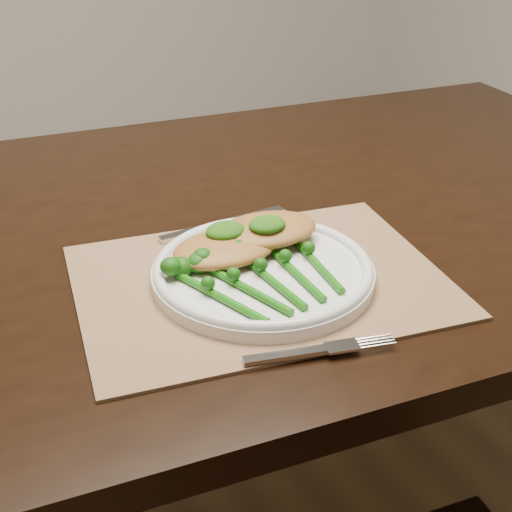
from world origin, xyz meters
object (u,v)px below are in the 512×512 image
placemat (260,281)px  chicken_fillet_left (225,249)px  dining_table (225,412)px  dinner_plate (263,271)px  broccolini_bundle (270,279)px

placemat → chicken_fillet_left: (-0.03, 0.04, 0.03)m
dining_table → placemat: bearing=-94.5°
dinner_plate → dining_table: bearing=79.9°
placemat → broccolini_bundle: (-0.01, -0.04, 0.02)m
broccolini_bundle → dinner_plate: bearing=68.3°
placemat → dinner_plate: bearing=-18.8°
chicken_fillet_left → dinner_plate: bearing=-53.7°
broccolini_bundle → dining_table: bearing=72.3°
dining_table → placemat: placemat is taller
dining_table → broccolini_bundle: broccolini_bundle is taller
dining_table → chicken_fillet_left: bearing=-106.6°
placemat → broccolini_bundle: size_ratio=2.25×
placemat → dinner_plate: 0.01m
dining_table → placemat: (-0.04, -0.19, 0.37)m
dining_table → chicken_fillet_left: (-0.06, -0.15, 0.41)m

